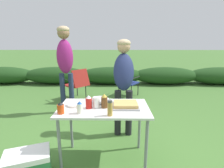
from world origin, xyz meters
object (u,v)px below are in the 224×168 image
spice_jar (110,108)px  hot_sauce_bottle (61,108)px  mixing_bowl (100,100)px  mayo_bottle (80,108)px  beer_bottle (104,101)px  standing_person_in_navy_coat (65,59)px  cooler_box (28,167)px  paper_cup_stack (96,102)px  standing_person_in_red_jacket (124,75)px  folding_table (104,113)px  ketchup_bottle (89,102)px  camp_chair_green_behind_table (127,81)px  food_tray (125,105)px  plate_stack (76,104)px  camp_chair_near_hedge (77,83)px

spice_jar → hot_sauce_bottle: 0.55m
mixing_bowl → mayo_bottle: bearing=-120.3°
spice_jar → beer_bottle: (-0.07, 0.23, -0.00)m
spice_jar → hot_sauce_bottle: size_ratio=1.32×
hot_sauce_bottle → mixing_bowl: bearing=40.5°
standing_person_in_navy_coat → cooler_box: 2.20m
paper_cup_stack → cooler_box: paper_cup_stack is taller
paper_cup_stack → spice_jar: (0.17, -0.24, 0.02)m
standing_person_in_red_jacket → standing_person_in_navy_coat: standing_person_in_navy_coat is taller
spice_jar → mayo_bottle: bearing=170.5°
mixing_bowl → mayo_bottle: size_ratio=1.63×
folding_table → spice_jar: bearing=-71.8°
ketchup_bottle → camp_chair_green_behind_table: 2.84m
food_tray → camp_chair_green_behind_table: bearing=85.5°
paper_cup_stack → spice_jar: size_ratio=0.75×
spice_jar → hot_sauce_bottle: (-0.55, 0.05, -0.02)m
folding_table → mixing_bowl: size_ratio=4.68×
plate_stack → ketchup_bottle: (0.18, -0.10, 0.06)m
paper_cup_stack → camp_chair_near_hedge: size_ratio=0.16×
mayo_bottle → standing_person_in_navy_coat: bearing=109.5°
standing_person_in_red_jacket → cooler_box: (-1.11, -1.13, -0.82)m
mixing_bowl → beer_bottle: 0.19m
beer_bottle → camp_chair_green_behind_table: bearing=80.3°
plate_stack → mixing_bowl: size_ratio=0.98×
mixing_bowl → standing_person_in_red_jacket: standing_person_in_red_jacket is taller
paper_cup_stack → spice_jar: bearing=-53.7°
hot_sauce_bottle → paper_cup_stack: bearing=26.1°
mixing_bowl → standing_person_in_red_jacket: (0.34, 0.61, 0.21)m
paper_cup_stack → cooler_box: bearing=-154.9°
mixing_bowl → standing_person_in_navy_coat: size_ratio=0.13×
folding_table → camp_chair_near_hedge: (-0.85, 2.44, -0.20)m
spice_jar → standing_person_in_navy_coat: size_ratio=0.10×
folding_table → camp_chair_green_behind_table: (0.48, 2.71, -0.20)m
mixing_bowl → cooler_box: 1.11m
hot_sauce_bottle → mayo_bottle: bearing=2.0°
ketchup_bottle → spice_jar: 0.34m
ketchup_bottle → hot_sauce_bottle: bearing=-150.8°
plate_stack → standing_person_in_red_jacket: standing_person_in_red_jacket is taller
camp_chair_near_hedge → standing_person_in_navy_coat: bearing=-140.2°
ketchup_bottle → camp_chair_green_behind_table: size_ratio=0.20×
camp_chair_near_hedge → camp_chair_green_behind_table: bearing=-35.4°
standing_person_in_red_jacket → camp_chair_near_hedge: (-1.12, 1.67, -0.52)m
plate_stack → ketchup_bottle: bearing=-29.3°
spice_jar → camp_chair_near_hedge: (-0.93, 2.68, -0.36)m
paper_cup_stack → ketchup_bottle: bearing=-165.2°
ketchup_bottle → plate_stack: bearing=150.7°
plate_stack → spice_jar: 0.55m
food_tray → mayo_bottle: mayo_bottle is taller
mixing_bowl → ketchup_bottle: (-0.12, -0.19, 0.04)m
mayo_bottle → cooler_box: bearing=-163.6°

